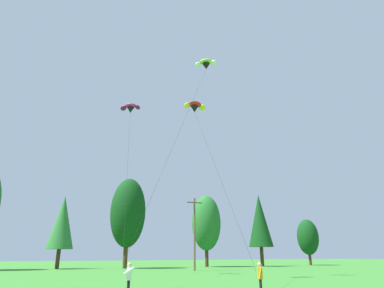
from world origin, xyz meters
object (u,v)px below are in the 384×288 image
object	(u,v)px
kite_flyer_near	(129,277)
kite_flyer_mid	(260,276)
parafoil_kite_high_magenta	(130,108)
utility_pole	(195,231)
parafoil_kite_mid_red_yellow	(195,107)
parafoil_kite_far_lime_white	(206,64)

from	to	relation	value
kite_flyer_near	kite_flyer_mid	world-z (taller)	same
kite_flyer_near	parafoil_kite_high_magenta	bearing A→B (deg)	79.87
utility_pole	kite_flyer_mid	xyz separation A→B (m)	(-7.75, -26.65, -4.04)
kite_flyer_near	parafoil_kite_mid_red_yellow	size ratio (longest dim) A/B	0.11
parafoil_kite_far_lime_white	utility_pole	bearing A→B (deg)	72.46
kite_flyer_mid	utility_pole	bearing A→B (deg)	73.78
parafoil_kite_mid_red_yellow	utility_pole	bearing A→B (deg)	66.73
kite_flyer_near	parafoil_kite_high_magenta	xyz separation A→B (m)	(3.30, 18.48, 17.87)
parafoil_kite_far_lime_white	parafoil_kite_high_magenta	bearing A→B (deg)	137.10
kite_flyer_near	parafoil_kite_high_magenta	size ratio (longest dim) A/B	0.09
parafoil_kite_mid_red_yellow	kite_flyer_near	bearing A→B (deg)	-128.41
parafoil_kite_mid_red_yellow	kite_flyer_mid	bearing A→B (deg)	-97.65
kite_flyer_near	parafoil_kite_far_lime_white	xyz separation A→B (m)	(10.36, 11.92, 21.91)
parafoil_kite_mid_red_yellow	parafoil_kite_far_lime_white	xyz separation A→B (m)	(2.07, 1.47, 6.38)
kite_flyer_mid	parafoil_kite_high_magenta	size ratio (longest dim) A/B	0.09
kite_flyer_mid	kite_flyer_near	bearing A→B (deg)	162.55
utility_pole	parafoil_kite_high_magenta	size ratio (longest dim) A/B	0.49
kite_flyer_near	utility_pole	bearing A→B (deg)	59.70
utility_pole	kite_flyer_mid	distance (m)	28.04
utility_pole	parafoil_kite_mid_red_yellow	size ratio (longest dim) A/B	0.60
parafoil_kite_mid_red_yellow	parafoil_kite_high_magenta	bearing A→B (deg)	121.86
utility_pole	parafoil_kite_far_lime_white	size ratio (longest dim) A/B	0.43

